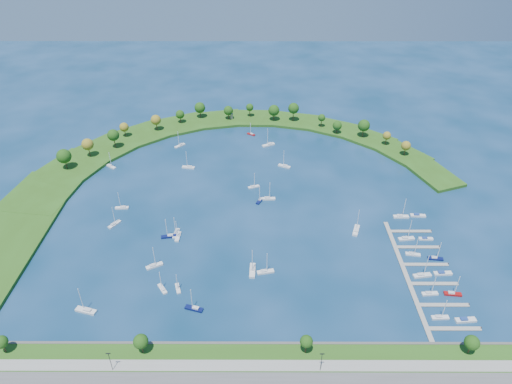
{
  "coord_description": "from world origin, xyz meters",
  "views": [
    {
      "loc": [
        5.5,
        -220.44,
        154.89
      ],
      "look_at": [
        5.0,
        5.0,
        4.0
      ],
      "focal_mm": 31.51,
      "sensor_mm": 36.0,
      "label": 1
    }
  ],
  "objects_px": {
    "docked_boat_9": "(426,239)",
    "moored_boat_6": "(268,198)",
    "moored_boat_15": "(162,288)",
    "docked_boat_10": "(401,216)",
    "moored_boat_19": "(260,200)",
    "moored_boat_16": "(265,271)",
    "moored_boat_5": "(284,166)",
    "docked_boat_4": "(422,275)",
    "moored_boat_3": "(194,308)",
    "docked_boat_3": "(453,293)",
    "moored_boat_9": "(254,186)",
    "dock_system": "(421,274)",
    "docked_boat_5": "(443,273)",
    "moored_boat_1": "(154,265)",
    "moored_boat_4": "(178,236)",
    "docked_boat_2": "(430,293)",
    "moored_boat_17": "(178,288)",
    "moored_boat_18": "(176,233)",
    "moored_boat_8": "(252,270)",
    "moored_boat_0": "(189,167)",
    "docked_boat_6": "(413,254)",
    "docked_boat_1": "(465,320)",
    "moored_boat_13": "(169,236)",
    "docked_boat_11": "(418,215)",
    "moored_boat_7": "(111,166)",
    "moored_boat_14": "(114,224)",
    "moored_boat_21": "(86,310)",
    "moored_boat_2": "(122,207)",
    "moored_boat_10": "(251,134)",
    "docked_boat_7": "(435,258)",
    "moored_boat_11": "(180,145)",
    "docked_boat_8": "(406,238)",
    "moored_boat_12": "(356,230)"
  },
  "relations": [
    {
      "from": "moored_boat_0",
      "to": "moored_boat_17",
      "type": "relative_size",
      "value": 1.31
    },
    {
      "from": "moored_boat_6",
      "to": "moored_boat_8",
      "type": "height_order",
      "value": "moored_boat_8"
    },
    {
      "from": "docked_boat_1",
      "to": "docked_boat_5",
      "type": "xyz_separation_m",
      "value": [
        0.0,
        28.68,
        -0.02
      ]
    },
    {
      "from": "moored_boat_14",
      "to": "moored_boat_21",
      "type": "height_order",
      "value": "moored_boat_21"
    },
    {
      "from": "docked_boat_11",
      "to": "moored_boat_7",
      "type": "bearing_deg",
      "value": 168.12
    },
    {
      "from": "dock_system",
      "to": "moored_boat_10",
      "type": "bearing_deg",
      "value": 119.15
    },
    {
      "from": "moored_boat_17",
      "to": "docked_boat_7",
      "type": "bearing_deg",
      "value": 82.09
    },
    {
      "from": "docked_boat_1",
      "to": "docked_boat_6",
      "type": "distance_m",
      "value": 43.85
    },
    {
      "from": "moored_boat_1",
      "to": "docked_boat_11",
      "type": "distance_m",
      "value": 149.34
    },
    {
      "from": "moored_boat_5",
      "to": "docked_boat_4",
      "type": "bearing_deg",
      "value": 147.16
    },
    {
      "from": "moored_boat_1",
      "to": "moored_boat_16",
      "type": "height_order",
      "value": "moored_boat_1"
    },
    {
      "from": "docked_boat_4",
      "to": "moored_boat_5",
      "type": "bearing_deg",
      "value": 111.56
    },
    {
      "from": "moored_boat_6",
      "to": "moored_boat_13",
      "type": "relative_size",
      "value": 1.0
    },
    {
      "from": "moored_boat_4",
      "to": "moored_boat_18",
      "type": "bearing_deg",
      "value": -149.96
    },
    {
      "from": "docked_boat_8",
      "to": "docked_boat_10",
      "type": "relative_size",
      "value": 0.99
    },
    {
      "from": "moored_boat_16",
      "to": "docked_boat_2",
      "type": "xyz_separation_m",
      "value": [
        75.84,
        -14.13,
        -0.03
      ]
    },
    {
      "from": "moored_boat_3",
      "to": "docked_boat_6",
      "type": "relative_size",
      "value": 1.12
    },
    {
      "from": "moored_boat_17",
      "to": "moored_boat_15",
      "type": "bearing_deg",
      "value": -103.74
    },
    {
      "from": "moored_boat_1",
      "to": "moored_boat_17",
      "type": "relative_size",
      "value": 1.28
    },
    {
      "from": "moored_boat_15",
      "to": "docked_boat_5",
      "type": "xyz_separation_m",
      "value": [
        134.63,
        10.53,
        -0.21
      ]
    },
    {
      "from": "moored_boat_15",
      "to": "docked_boat_10",
      "type": "height_order",
      "value": "docked_boat_10"
    },
    {
      "from": "moored_boat_2",
      "to": "moored_boat_8",
      "type": "xyz_separation_m",
      "value": [
        77.21,
        -52.49,
        0.09
      ]
    },
    {
      "from": "moored_boat_1",
      "to": "moored_boat_4",
      "type": "relative_size",
      "value": 1.07
    },
    {
      "from": "moored_boat_5",
      "to": "moored_boat_16",
      "type": "height_order",
      "value": "moored_boat_5"
    },
    {
      "from": "dock_system",
      "to": "docked_boat_5",
      "type": "xyz_separation_m",
      "value": [
        10.67,
        0.09,
        0.31
      ]
    },
    {
      "from": "moored_boat_16",
      "to": "moored_boat_19",
      "type": "height_order",
      "value": "moored_boat_16"
    },
    {
      "from": "moored_boat_0",
      "to": "moored_boat_16",
      "type": "distance_m",
      "value": 111.81
    },
    {
      "from": "docked_boat_10",
      "to": "docked_boat_4",
      "type": "bearing_deg",
      "value": -93.51
    },
    {
      "from": "docked_boat_7",
      "to": "moored_boat_8",
      "type": "bearing_deg",
      "value": -167.41
    },
    {
      "from": "moored_boat_0",
      "to": "moored_boat_4",
      "type": "bearing_deg",
      "value": 102.71
    },
    {
      "from": "moored_boat_3",
      "to": "moored_boat_9",
      "type": "bearing_deg",
      "value": -87.89
    },
    {
      "from": "docked_boat_6",
      "to": "docked_boat_10",
      "type": "distance_m",
      "value": 32.08
    },
    {
      "from": "moored_boat_4",
      "to": "moored_boat_9",
      "type": "bearing_deg",
      "value": 143.68
    },
    {
      "from": "moored_boat_19",
      "to": "dock_system",
      "type": "bearing_deg",
      "value": 77.69
    },
    {
      "from": "docked_boat_9",
      "to": "moored_boat_6",
      "type": "bearing_deg",
      "value": 156.73
    },
    {
      "from": "moored_boat_18",
      "to": "docked_boat_4",
      "type": "relative_size",
      "value": 0.92
    },
    {
      "from": "moored_boat_0",
      "to": "docked_boat_6",
      "type": "xyz_separation_m",
      "value": [
        126.08,
        -86.89,
        -0.05
      ]
    },
    {
      "from": "moored_boat_19",
      "to": "moored_boat_16",
      "type": "bearing_deg",
      "value": 28.32
    },
    {
      "from": "moored_boat_1",
      "to": "moored_boat_13",
      "type": "xyz_separation_m",
      "value": [
        3.59,
        23.01,
        -0.01
      ]
    },
    {
      "from": "moored_boat_12",
      "to": "moored_boat_19",
      "type": "height_order",
      "value": "moored_boat_12"
    },
    {
      "from": "moored_boat_2",
      "to": "moored_boat_17",
      "type": "distance_m",
      "value": 77.03
    },
    {
      "from": "moored_boat_3",
      "to": "docked_boat_3",
      "type": "xyz_separation_m",
      "value": [
        118.39,
        9.1,
        -0.02
      ]
    },
    {
      "from": "moored_boat_1",
      "to": "moored_boat_14",
      "type": "xyz_separation_m",
      "value": [
        -28.6,
        33.4,
        -0.01
      ]
    },
    {
      "from": "docked_boat_4",
      "to": "moored_boat_11",
      "type": "bearing_deg",
      "value": 126.64
    },
    {
      "from": "moored_boat_16",
      "to": "moored_boat_6",
      "type": "bearing_deg",
      "value": 76.05
    },
    {
      "from": "moored_boat_9",
      "to": "docked_boat_1",
      "type": "bearing_deg",
      "value": -70.26
    },
    {
      "from": "moored_boat_11",
      "to": "docked_boat_6",
      "type": "relative_size",
      "value": 1.14
    },
    {
      "from": "moored_boat_8",
      "to": "moored_boat_5",
      "type": "bearing_deg",
      "value": 170.28
    },
    {
      "from": "moored_boat_8",
      "to": "moored_boat_13",
      "type": "xyz_separation_m",
      "value": [
        -45.25,
        26.2,
        -0.07
      ]
    },
    {
      "from": "moored_boat_17",
      "to": "moored_boat_18",
      "type": "relative_size",
      "value": 0.81
    }
  ]
}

